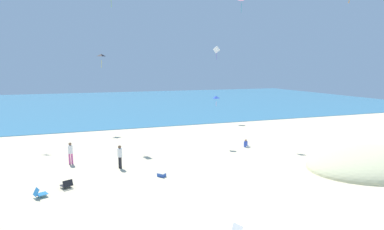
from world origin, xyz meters
The scene contains 12 objects.
ground_plane centered at (0.00, 10.00, 0.00)m, with size 120.00×120.00×0.00m, color beige.
ocean_water centered at (0.00, 55.82, 0.03)m, with size 120.00×60.00×0.05m, color teal.
dune_mound centered at (14.26, 4.77, 0.00)m, with size 11.26×7.88×2.67m, color beige.
beach_chair_far_left centered at (-8.82, 6.91, 0.26)m, with size 0.84×0.74×0.57m.
beach_chair_mid_beach centered at (-7.40, 7.89, 0.25)m, with size 0.80×0.82×0.55m.
cooler_box centered at (-1.43, 8.01, 0.14)m, with size 0.62×0.65×0.27m.
person_0 centered at (-3.84, 10.79, 0.99)m, with size 0.44×0.44×1.72m.
person_1 centered at (-7.25, 13.07, 0.98)m, with size 0.41×0.41×1.69m.
person_2 centered at (7.96, 13.26, 0.27)m, with size 0.56×0.66×0.73m.
kite_white centered at (12.00, 29.26, 9.77)m, with size 1.06×0.40×1.85m.
kite_black centered at (-3.75, 26.67, 8.74)m, with size 0.87×0.67×1.59m.
kite_blue centered at (5.63, 14.97, 4.58)m, with size 0.70×0.75×0.98m.
Camera 1 is at (-6.48, -12.17, 7.27)m, focal length 29.82 mm.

